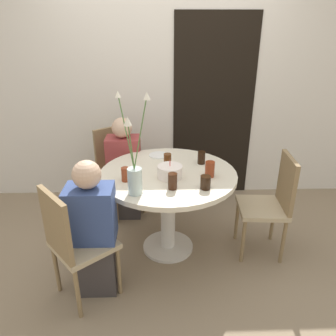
# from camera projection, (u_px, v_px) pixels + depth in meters

# --- Properties ---
(ground_plane) EXTENTS (16.00, 16.00, 0.00)m
(ground_plane) POSITION_uv_depth(u_px,v_px,m) (168.00, 247.00, 3.07)
(ground_plane) COLOR #89755B
(wall_back) EXTENTS (8.00, 0.05, 2.60)m
(wall_back) POSITION_uv_depth(u_px,v_px,m) (165.00, 85.00, 3.59)
(wall_back) COLOR silver
(wall_back) RESTS_ON ground_plane
(doorway_panel) EXTENTS (0.90, 0.01, 2.05)m
(doorway_panel) POSITION_uv_depth(u_px,v_px,m) (213.00, 110.00, 3.69)
(doorway_panel) COLOR black
(doorway_panel) RESTS_ON ground_plane
(dining_table) EXTENTS (1.16, 1.16, 0.78)m
(dining_table) POSITION_uv_depth(u_px,v_px,m) (168.00, 188.00, 2.81)
(dining_table) COLOR beige
(dining_table) RESTS_ON ground_plane
(chair_right_flank) EXTENTS (0.56, 0.56, 0.93)m
(chair_right_flank) POSITION_uv_depth(u_px,v_px,m) (117.00, 165.00, 3.51)
(chair_right_flank) COLOR tan
(chair_right_flank) RESTS_ON ground_plane
(chair_far_back) EXTENTS (0.56, 0.56, 0.93)m
(chair_far_back) POSITION_uv_depth(u_px,v_px,m) (73.00, 240.00, 2.31)
(chair_far_back) COLOR tan
(chair_far_back) RESTS_ON ground_plane
(chair_near_front) EXTENTS (0.43, 0.43, 0.93)m
(chair_near_front) POSITION_uv_depth(u_px,v_px,m) (272.00, 200.00, 2.82)
(chair_near_front) COLOR tan
(chair_near_front) RESTS_ON ground_plane
(birthday_cake) EXTENTS (0.20, 0.20, 0.15)m
(birthday_cake) POSITION_uv_depth(u_px,v_px,m) (170.00, 172.00, 2.64)
(birthday_cake) COLOR white
(birthday_cake) RESTS_ON dining_table
(flower_vase) EXTENTS (0.24, 0.24, 0.75)m
(flower_vase) POSITION_uv_depth(u_px,v_px,m) (134.00, 171.00, 2.34)
(flower_vase) COLOR #B2C6C1
(flower_vase) RESTS_ON dining_table
(side_plate) EXTENTS (0.18, 0.18, 0.01)m
(side_plate) POSITION_uv_depth(u_px,v_px,m) (159.00, 155.00, 3.10)
(side_plate) COLOR white
(side_plate) RESTS_ON dining_table
(drink_glass_0) EXTENTS (0.07, 0.07, 0.13)m
(drink_glass_0) POSITION_uv_depth(u_px,v_px,m) (173.00, 181.00, 2.46)
(drink_glass_0) COLOR #33190C
(drink_glass_0) RESTS_ON dining_table
(drink_glass_1) EXTENTS (0.08, 0.08, 0.13)m
(drink_glass_1) POSITION_uv_depth(u_px,v_px,m) (210.00, 169.00, 2.65)
(drink_glass_1) COLOR maroon
(drink_glass_1) RESTS_ON dining_table
(drink_glass_2) EXTENTS (0.07, 0.07, 0.11)m
(drink_glass_2) POSITION_uv_depth(u_px,v_px,m) (168.00, 160.00, 2.86)
(drink_glass_2) COLOR #51280F
(drink_glass_2) RESTS_ON dining_table
(drink_glass_3) EXTENTS (0.06, 0.06, 0.11)m
(drink_glass_3) POSITION_uv_depth(u_px,v_px,m) (125.00, 174.00, 2.58)
(drink_glass_3) COLOR maroon
(drink_glass_3) RESTS_ON dining_table
(drink_glass_4) EXTENTS (0.07, 0.07, 0.11)m
(drink_glass_4) POSITION_uv_depth(u_px,v_px,m) (201.00, 158.00, 2.90)
(drink_glass_4) COLOR black
(drink_glass_4) RESTS_ON dining_table
(drink_glass_5) EXTENTS (0.08, 0.08, 0.10)m
(drink_glass_5) POSITION_uv_depth(u_px,v_px,m) (205.00, 182.00, 2.46)
(drink_glass_5) COLOR black
(drink_glass_5) RESTS_ON dining_table
(person_boy) EXTENTS (0.34, 0.24, 1.09)m
(person_boy) POSITION_uv_depth(u_px,v_px,m) (125.00, 172.00, 3.40)
(person_boy) COLOR #383333
(person_boy) RESTS_ON ground_plane
(person_woman) EXTENTS (0.34, 0.24, 1.09)m
(person_woman) POSITION_uv_depth(u_px,v_px,m) (93.00, 233.00, 2.41)
(person_woman) COLOR #383333
(person_woman) RESTS_ON ground_plane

